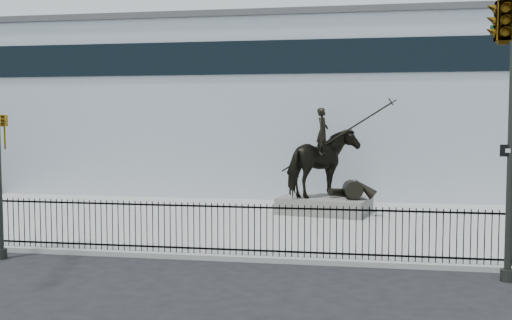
# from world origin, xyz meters

# --- Properties ---
(ground) EXTENTS (120.00, 120.00, 0.00)m
(ground) POSITION_xyz_m (0.00, 0.00, 0.00)
(ground) COLOR black
(ground) RESTS_ON ground
(plaza) EXTENTS (30.00, 12.00, 0.15)m
(plaza) POSITION_xyz_m (0.00, 7.00, 0.07)
(plaza) COLOR #9C9C9A
(plaza) RESTS_ON ground
(building) EXTENTS (44.00, 14.00, 9.00)m
(building) POSITION_xyz_m (0.00, 20.00, 4.50)
(building) COLOR silver
(building) RESTS_ON ground
(picket_fence) EXTENTS (22.10, 0.10, 1.50)m
(picket_fence) POSITION_xyz_m (0.00, 1.25, 0.90)
(picket_fence) COLOR black
(picket_fence) RESTS_ON plaza
(statue_plinth) EXTENTS (4.04, 3.19, 0.67)m
(statue_plinth) POSITION_xyz_m (1.88, 9.36, 0.49)
(statue_plinth) COLOR #585651
(statue_plinth) RESTS_ON plaza
(equestrian_statue) EXTENTS (4.51, 3.30, 3.90)m
(equestrian_statue) POSITION_xyz_m (1.95, 9.35, 2.23)
(equestrian_statue) COLOR black
(equestrian_statue) RESTS_ON statue_plinth
(traffic_signal_right) EXTENTS (2.17, 6.86, 7.00)m
(traffic_signal_right) POSITION_xyz_m (6.47, -2.00, 4.85)
(traffic_signal_right) COLOR #252822
(traffic_signal_right) RESTS_ON ground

